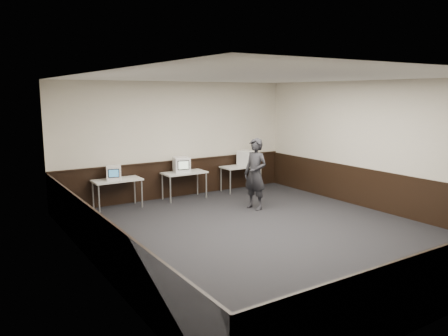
# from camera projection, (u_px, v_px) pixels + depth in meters

# --- Properties ---
(floor) EXTENTS (8.00, 8.00, 0.00)m
(floor) POSITION_uv_depth(u_px,v_px,m) (265.00, 233.00, 9.10)
(floor) COLOR black
(floor) RESTS_ON ground
(ceiling) EXTENTS (8.00, 8.00, 0.00)m
(ceiling) POSITION_uv_depth(u_px,v_px,m) (267.00, 77.00, 8.56)
(ceiling) COLOR white
(ceiling) RESTS_ON back_wall
(back_wall) EXTENTS (7.00, 0.00, 7.00)m
(back_wall) POSITION_uv_depth(u_px,v_px,m) (177.00, 140.00, 12.15)
(back_wall) COLOR beige
(back_wall) RESTS_ON ground
(left_wall) EXTENTS (0.00, 8.00, 8.00)m
(left_wall) POSITION_uv_depth(u_px,v_px,m) (93.00, 175.00, 6.97)
(left_wall) COLOR beige
(left_wall) RESTS_ON ground
(right_wall) EXTENTS (0.00, 8.00, 8.00)m
(right_wall) POSITION_uv_depth(u_px,v_px,m) (379.00, 146.00, 10.69)
(right_wall) COLOR beige
(right_wall) RESTS_ON ground
(wainscot_back) EXTENTS (6.98, 0.04, 1.00)m
(wainscot_back) POSITION_uv_depth(u_px,v_px,m) (178.00, 179.00, 12.32)
(wainscot_back) COLOR black
(wainscot_back) RESTS_ON back_wall
(wainscot_left) EXTENTS (0.04, 7.98, 1.00)m
(wainscot_left) POSITION_uv_depth(u_px,v_px,m) (98.00, 240.00, 7.17)
(wainscot_left) COLOR black
(wainscot_left) RESTS_ON left_wall
(wainscot_right) EXTENTS (0.04, 7.98, 1.00)m
(wainscot_right) POSITION_uv_depth(u_px,v_px,m) (376.00, 190.00, 10.87)
(wainscot_right) COLOR black
(wainscot_right) RESTS_ON right_wall
(wainscot_rail) EXTENTS (6.98, 0.06, 0.04)m
(wainscot_rail) POSITION_uv_depth(u_px,v_px,m) (178.00, 161.00, 12.22)
(wainscot_rail) COLOR black
(wainscot_rail) RESTS_ON wainscot_back
(desk_left) EXTENTS (1.20, 0.60, 0.75)m
(desk_left) POSITION_uv_depth(u_px,v_px,m) (117.00, 182.00, 10.97)
(desk_left) COLOR silver
(desk_left) RESTS_ON ground
(desk_center) EXTENTS (1.20, 0.60, 0.75)m
(desk_center) POSITION_uv_depth(u_px,v_px,m) (184.00, 175.00, 11.97)
(desk_center) COLOR silver
(desk_center) RESTS_ON ground
(desk_right) EXTENTS (1.20, 0.60, 0.75)m
(desk_right) POSITION_uv_depth(u_px,v_px,m) (241.00, 168.00, 12.98)
(desk_right) COLOR silver
(desk_right) RESTS_ON ground
(emac_left) EXTENTS (0.45, 0.47, 0.35)m
(emac_left) POSITION_uv_depth(u_px,v_px,m) (114.00, 173.00, 10.87)
(emac_left) COLOR white
(emac_left) RESTS_ON desk_left
(emac_center) EXTENTS (0.51, 0.53, 0.42)m
(emac_center) POSITION_uv_depth(u_px,v_px,m) (182.00, 165.00, 11.89)
(emac_center) COLOR white
(emac_center) RESTS_ON desk_center
(emac_right) EXTENTS (0.55, 0.56, 0.44)m
(emac_right) POSITION_uv_depth(u_px,v_px,m) (247.00, 158.00, 13.03)
(emac_right) COLOR white
(emac_right) RESTS_ON desk_right
(person) EXTENTS (0.57, 0.74, 1.79)m
(person) POSITION_uv_depth(u_px,v_px,m) (255.00, 174.00, 10.89)
(person) COLOR black
(person) RESTS_ON ground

